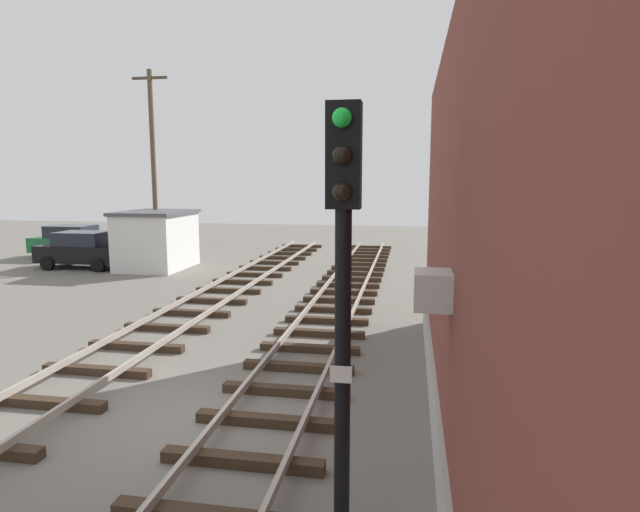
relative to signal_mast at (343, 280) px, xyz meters
name	(u,v)px	position (x,y,z in m)	size (l,w,h in m)	color
ground_plane	(191,420)	(-3.07, 2.82, -3.18)	(80.00, 80.00, 0.00)	slate
track_near_building	(266,419)	(-1.69, 2.82, -3.05)	(2.50, 49.08, 0.32)	#38281C
track_centre	(43,401)	(-6.01, 2.82, -3.05)	(2.50, 49.08, 0.32)	#38281C
signal_mast	(343,280)	(0.00, 0.00, 0.00)	(0.36, 0.40, 5.04)	black
control_hut	(156,240)	(-11.28, 17.69, -1.79)	(3.00, 3.80, 2.76)	silver
parked_car_black	(84,249)	(-14.80, 17.15, -2.28)	(4.20, 2.04, 1.76)	black
parked_car_green	(72,241)	(-17.56, 20.19, -2.28)	(4.20, 2.04, 1.76)	#1E6B38
utility_pole_far	(154,165)	(-11.86, 18.87, 1.76)	(1.80, 0.24, 9.48)	brown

